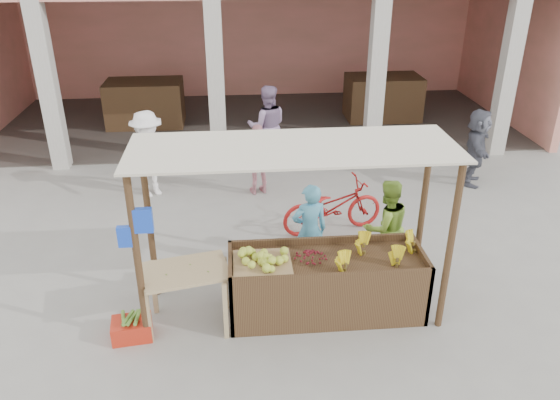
{
  "coord_description": "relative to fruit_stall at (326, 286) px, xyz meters",
  "views": [
    {
      "loc": [
        -0.66,
        -6.04,
        4.68
      ],
      "look_at": [
        -0.02,
        1.2,
        1.13
      ],
      "focal_mm": 35.0,
      "sensor_mm": 36.0,
      "label": 1
    }
  ],
  "objects": [
    {
      "name": "red_crate",
      "position": [
        -2.56,
        -0.34,
        -0.27
      ],
      "size": [
        0.54,
        0.42,
        0.26
      ],
      "primitive_type": "cube",
      "rotation": [
        0.0,
        0.0,
        0.12
      ],
      "color": "red",
      "rests_on": "ground"
    },
    {
      "name": "fruit_stall",
      "position": [
        0.0,
        0.0,
        0.0
      ],
      "size": [
        2.6,
        0.95,
        0.8
      ],
      "primitive_type": "cube",
      "color": "#4C371E",
      "rests_on": "ground"
    },
    {
      "name": "shopper_d",
      "position": [
        3.73,
        3.98,
        0.44
      ],
      "size": [
        1.2,
        1.67,
        1.67
      ],
      "primitive_type": "imported",
      "rotation": [
        0.0,
        0.0,
        1.16
      ],
      "color": "#4E4F5B",
      "rests_on": "ground"
    },
    {
      "name": "papaya_pile",
      "position": [
        -1.83,
        -0.15,
        0.55
      ],
      "size": [
        0.66,
        0.38,
        0.19
      ],
      "primitive_type": null,
      "color": "#42892C",
      "rests_on": "side_table"
    },
    {
      "name": "banana_heap",
      "position": [
        0.67,
        -0.03,
        0.51
      ],
      "size": [
        1.18,
        0.64,
        0.21
      ],
      "primitive_type": null,
      "color": "yellow",
      "rests_on": "fruit_stall"
    },
    {
      "name": "vendor_green",
      "position": [
        1.04,
        0.9,
        0.4
      ],
      "size": [
        0.85,
        0.62,
        1.59
      ],
      "primitive_type": "imported",
      "rotation": [
        0.0,
        0.0,
        3.39
      ],
      "color": "#87B238",
      "rests_on": "ground"
    },
    {
      "name": "shopper_f",
      "position": [
        -0.43,
        5.37,
        0.59
      ],
      "size": [
        0.97,
        0.57,
        1.97
      ],
      "primitive_type": "imported",
      "rotation": [
        0.0,
        0.0,
        3.16
      ],
      "color": "#94789E",
      "rests_on": "ground"
    },
    {
      "name": "produce_sacks",
      "position": [
        2.44,
        5.24,
        -0.12
      ],
      "size": [
        0.73,
        0.45,
        0.55
      ],
      "color": "maroon",
      "rests_on": "ground"
    },
    {
      "name": "shopper_b",
      "position": [
        -0.69,
        3.89,
        0.36
      ],
      "size": [
        0.99,
        0.71,
        1.53
      ],
      "primitive_type": "imported",
      "rotation": [
        0.0,
        0.0,
        3.43
      ],
      "color": "#D38D97",
      "rests_on": "ground"
    },
    {
      "name": "melon_tray",
      "position": [
        -0.86,
        -0.05,
        0.49
      ],
      "size": [
        0.75,
        0.65,
        0.2
      ],
      "color": "#9A794F",
      "rests_on": "fruit_stall"
    },
    {
      "name": "vendor_blue",
      "position": [
        -0.11,
        0.92,
        0.4
      ],
      "size": [
        0.66,
        0.53,
        1.59
      ],
      "primitive_type": "imported",
      "rotation": [
        0.0,
        0.0,
        3.31
      ],
      "color": "#4C9FC1",
      "rests_on": "ground"
    },
    {
      "name": "plantain_bundle",
      "position": [
        -2.56,
        -0.34,
        -0.1
      ],
      "size": [
        0.38,
        0.27,
        0.08
      ],
      "primitive_type": null,
      "color": "#55802E",
      "rests_on": "red_crate"
    },
    {
      "name": "shopper_a",
      "position": [
        -2.82,
        3.99,
        0.53
      ],
      "size": [
        1.33,
        1.1,
        1.86
      ],
      "primitive_type": "imported",
      "rotation": [
        0.0,
        0.0,
        0.51
      ],
      "color": "white",
      "rests_on": "ground"
    },
    {
      "name": "ground",
      "position": [
        -0.5,
        0.0,
        -0.4
      ],
      "size": [
        60.0,
        60.0,
        0.0
      ],
      "primitive_type": "plane",
      "color": "gray",
      "rests_on": "ground"
    },
    {
      "name": "stall_awning",
      "position": [
        -0.51,
        0.06,
        1.58
      ],
      "size": [
        4.09,
        1.35,
        2.39
      ],
      "color": "#4C371E",
      "rests_on": "ground"
    },
    {
      "name": "side_table",
      "position": [
        -1.83,
        -0.15,
        0.32
      ],
      "size": [
        1.19,
        0.92,
        0.86
      ],
      "rotation": [
        0.0,
        0.0,
        0.22
      ],
      "color": "tan",
      "rests_on": "ground"
    },
    {
      "name": "market_building",
      "position": [
        -0.45,
        8.93,
        2.3
      ],
      "size": [
        14.4,
        6.4,
        4.2
      ],
      "color": "#EF8B7D",
      "rests_on": "ground"
    },
    {
      "name": "motorcycle",
      "position": [
        0.48,
        2.22,
        0.09
      ],
      "size": [
        1.03,
        1.97,
        0.98
      ],
      "primitive_type": "imported",
      "rotation": [
        0.0,
        0.0,
        1.78
      ],
      "color": "#A71816",
      "rests_on": "ground"
    },
    {
      "name": "berry_heap",
      "position": [
        -0.24,
        0.05,
        0.48
      ],
      "size": [
        0.49,
        0.4,
        0.16
      ],
      "primitive_type": "ellipsoid",
      "color": "maroon",
      "rests_on": "fruit_stall"
    }
  ]
}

